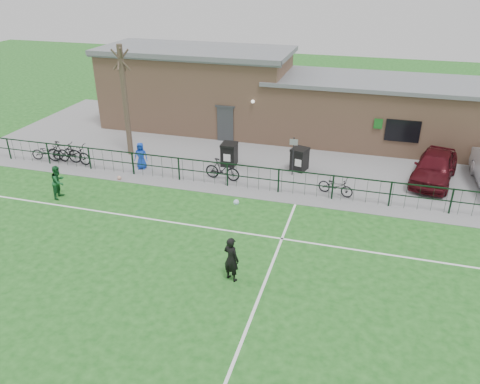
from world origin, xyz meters
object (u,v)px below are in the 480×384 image
(ball_ground, at_px, (119,178))
(spectator_child, at_px, (141,156))
(wheelie_bin_right, at_px, (300,160))
(car_maroon, at_px, (435,167))
(bicycle_d, at_px, (222,169))
(outfield_player, at_px, (59,182))
(bare_tree, at_px, (125,102))
(sign_post, at_px, (293,156))
(wheelie_bin_left, at_px, (229,155))
(bicycle_a, at_px, (47,152))
(bicycle_c, at_px, (74,154))
(bicycle_b, at_px, (64,152))
(bicycle_e, at_px, (336,186))

(ball_ground, bearing_deg, spectator_child, 74.27)
(wheelie_bin_right, xyz_separation_m, car_maroon, (6.56, 0.43, 0.21))
(bicycle_d, distance_m, outfield_player, 7.63)
(bare_tree, bearing_deg, sign_post, -2.10)
(wheelie_bin_right, height_order, spectator_child, spectator_child)
(wheelie_bin_left, bearing_deg, bicycle_a, -169.40)
(bare_tree, bearing_deg, bicycle_a, -152.42)
(car_maroon, relative_size, bicycle_c, 2.13)
(sign_post, height_order, bicycle_b, sign_post)
(bicycle_a, xyz_separation_m, bicycle_d, (9.96, 0.16, 0.09))
(wheelie_bin_right, bearing_deg, bicycle_c, -151.24)
(bicycle_a, bearing_deg, outfield_player, -151.65)
(bare_tree, distance_m, bicycle_d, 6.79)
(wheelie_bin_left, relative_size, wheelie_bin_right, 1.02)
(bicycle_c, relative_size, bicycle_d, 1.15)
(bare_tree, distance_m, bicycle_a, 5.09)
(wheelie_bin_left, height_order, car_maroon, car_maroon)
(bare_tree, xyz_separation_m, spectator_child, (1.56, -1.72, -2.27))
(bicycle_e, distance_m, spectator_child, 10.05)
(wheelie_bin_right, height_order, car_maroon, car_maroon)
(wheelie_bin_right, distance_m, car_maroon, 6.58)
(wheelie_bin_right, bearing_deg, bicycle_d, -129.81)
(bicycle_e, xyz_separation_m, spectator_child, (-10.04, 0.31, 0.26))
(bicycle_d, bearing_deg, bicycle_b, 96.54)
(wheelie_bin_right, bearing_deg, sign_post, -90.51)
(car_maroon, xyz_separation_m, bicycle_b, (-18.86, -2.92, -0.17))
(bicycle_d, relative_size, outfield_player, 1.17)
(car_maroon, height_order, spectator_child, car_maroon)
(bicycle_c, distance_m, spectator_child, 3.80)
(wheelie_bin_right, distance_m, bicycle_e, 3.20)
(bare_tree, height_order, spectator_child, bare_tree)
(bicycle_d, height_order, spectator_child, spectator_child)
(outfield_player, bearing_deg, bicycle_d, -64.08)
(bicycle_e, height_order, spectator_child, spectator_child)
(spectator_child, bearing_deg, wheelie_bin_right, 0.93)
(bicycle_b, height_order, outfield_player, outfield_player)
(outfield_player, distance_m, ball_ground, 3.02)
(wheelie_bin_right, bearing_deg, spectator_child, -148.28)
(bicycle_b, bearing_deg, bicycle_e, -96.74)
(bare_tree, distance_m, car_maroon, 16.24)
(bicycle_a, xyz_separation_m, bicycle_c, (1.69, -0.04, 0.10))
(bicycle_c, xyz_separation_m, ball_ground, (3.34, -1.22, -0.46))
(wheelie_bin_left, relative_size, car_maroon, 0.25)
(wheelie_bin_right, bearing_deg, bare_tree, -160.81)
(wheelie_bin_right, bearing_deg, car_maroon, 20.62)
(car_maroon, height_order, bicycle_c, car_maroon)
(bicycle_b, distance_m, bicycle_c, 0.58)
(bicycle_b, relative_size, outfield_player, 1.27)
(bicycle_b, xyz_separation_m, spectator_child, (4.36, 0.38, 0.12))
(wheelie_bin_left, relative_size, outfield_player, 0.72)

